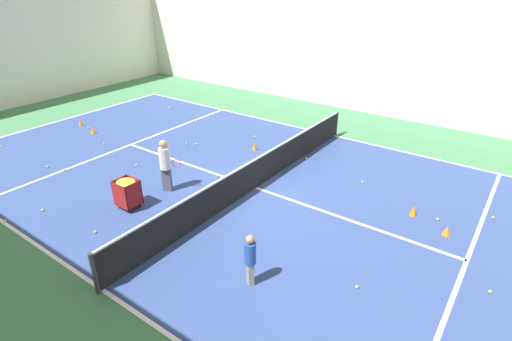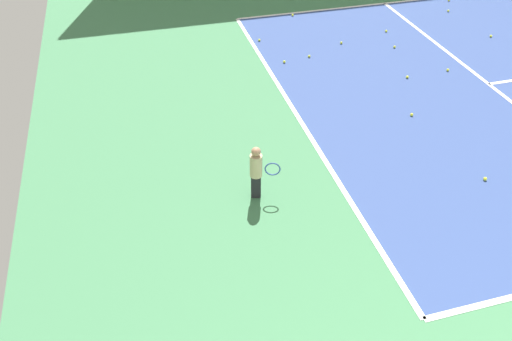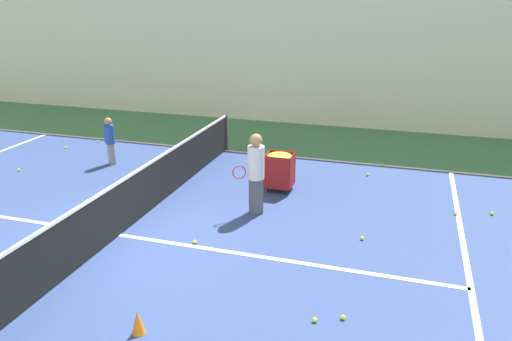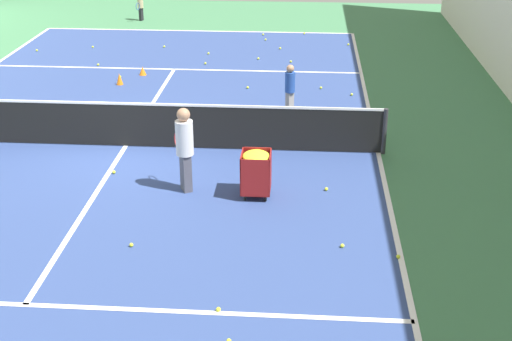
% 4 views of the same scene
% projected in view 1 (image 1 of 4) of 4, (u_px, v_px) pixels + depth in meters
% --- Properties ---
extents(ground_plane, '(33.98, 33.98, 0.00)m').
position_uv_depth(ground_plane, '(256.00, 188.00, 12.68)').
color(ground_plane, '#3D754C').
extents(court_playing_area, '(11.29, 22.40, 0.00)m').
position_uv_depth(court_playing_area, '(256.00, 188.00, 12.68)').
color(court_playing_area, navy).
rests_on(court_playing_area, ground).
extents(line_baseline_far, '(11.29, 0.10, 0.00)m').
position_uv_depth(line_baseline_far, '(61.00, 120.00, 18.55)').
color(line_baseline_far, white).
rests_on(line_baseline_far, ground).
extents(line_sideline_left, '(0.10, 22.40, 0.00)m').
position_uv_depth(line_sideline_left, '(103.00, 290.00, 8.57)').
color(line_sideline_left, white).
rests_on(line_sideline_left, ground).
extents(line_sideline_right, '(0.10, 22.40, 0.00)m').
position_uv_depth(line_sideline_right, '(334.00, 136.00, 16.78)').
color(line_sideline_right, white).
rests_on(line_sideline_right, ground).
extents(line_service_near, '(11.29, 0.10, 0.00)m').
position_uv_depth(line_service_near, '(467.00, 261.00, 9.44)').
color(line_service_near, white).
rests_on(line_service_near, ground).
extents(line_service_far, '(11.29, 0.10, 0.00)m').
position_uv_depth(line_service_far, '(131.00, 145.00, 15.91)').
color(line_service_far, white).
rests_on(line_service_far, ground).
extents(line_centre_service, '(0.10, 12.32, 0.00)m').
position_uv_depth(line_centre_service, '(256.00, 188.00, 12.68)').
color(line_centre_service, white).
rests_on(line_centre_service, ground).
extents(hall_enclosure_right, '(0.15, 30.28, 6.49)m').
position_uv_depth(hall_enclosure_right, '(378.00, 44.00, 18.17)').
color(hall_enclosure_right, silver).
rests_on(hall_enclosure_right, ground).
extents(hall_enclosure_far, '(18.87, 0.15, 6.49)m').
position_uv_depth(hall_enclosure_far, '(2.00, 41.00, 19.15)').
color(hall_enclosure_far, silver).
rests_on(hall_enclosure_far, ground).
extents(tennis_net, '(11.59, 0.10, 1.03)m').
position_uv_depth(tennis_net, '(256.00, 173.00, 12.44)').
color(tennis_net, '#2D2D33').
rests_on(tennis_net, ground).
extents(coach_at_net, '(0.51, 0.65, 1.70)m').
position_uv_depth(coach_at_net, '(165.00, 162.00, 12.12)').
color(coach_at_net, '#4C4C56').
rests_on(coach_at_net, ground).
extents(child_midcourt, '(0.35, 0.35, 1.27)m').
position_uv_depth(child_midcourt, '(250.00, 257.00, 8.44)').
color(child_midcourt, gray).
rests_on(child_midcourt, ground).
extents(ball_cart, '(0.56, 0.62, 0.90)m').
position_uv_depth(ball_cart, '(127.00, 188.00, 11.33)').
color(ball_cart, maroon).
rests_on(ball_cart, ground).
extents(training_cone_0, '(0.18, 0.18, 0.34)m').
position_uv_depth(training_cone_0, '(80.00, 122.00, 17.83)').
color(training_cone_0, orange).
rests_on(training_cone_0, ground).
extents(training_cone_1, '(0.21, 0.21, 0.25)m').
position_uv_depth(training_cone_1, '(447.00, 231.00, 10.33)').
color(training_cone_1, orange).
rests_on(training_cone_1, ground).
extents(training_cone_2, '(0.18, 0.18, 0.34)m').
position_uv_depth(training_cone_2, '(255.00, 146.00, 15.34)').
color(training_cone_2, orange).
rests_on(training_cone_2, ground).
extents(training_cone_3, '(0.22, 0.22, 0.30)m').
position_uv_depth(training_cone_3, '(93.00, 130.00, 16.94)').
color(training_cone_3, orange).
rests_on(training_cone_3, ground).
extents(training_cone_4, '(0.19, 0.19, 0.33)m').
position_uv_depth(training_cone_4, '(414.00, 211.00, 11.15)').
color(training_cone_4, orange).
rests_on(training_cone_4, ground).
extents(tennis_ball_0, '(0.07, 0.07, 0.07)m').
position_uv_depth(tennis_ball_0, '(95.00, 232.00, 10.45)').
color(tennis_ball_0, yellow).
rests_on(tennis_ball_0, ground).
extents(tennis_ball_1, '(0.07, 0.07, 0.07)m').
position_uv_depth(tennis_ball_1, '(363.00, 182.00, 12.96)').
color(tennis_ball_1, yellow).
rests_on(tennis_ball_1, ground).
extents(tennis_ball_2, '(0.07, 0.07, 0.07)m').
position_uv_depth(tennis_ball_2, '(47.00, 167.00, 14.00)').
color(tennis_ball_2, yellow).
rests_on(tennis_ball_2, ground).
extents(tennis_ball_3, '(0.07, 0.07, 0.07)m').
position_uv_depth(tennis_ball_3, '(136.00, 165.00, 14.12)').
color(tennis_ball_3, yellow).
rests_on(tennis_ball_3, ground).
extents(tennis_ball_4, '(0.07, 0.07, 0.07)m').
position_uv_depth(tennis_ball_4, '(255.00, 137.00, 16.61)').
color(tennis_ball_4, yellow).
rests_on(tennis_ball_4, ground).
extents(tennis_ball_5, '(0.07, 0.07, 0.07)m').
position_uv_depth(tennis_ball_5, '(43.00, 210.00, 11.42)').
color(tennis_ball_5, yellow).
rests_on(tennis_ball_5, ground).
extents(tennis_ball_8, '(0.07, 0.07, 0.07)m').
position_uv_depth(tennis_ball_8, '(357.00, 287.00, 8.61)').
color(tennis_ball_8, yellow).
rests_on(tennis_ball_8, ground).
extents(tennis_ball_9, '(0.07, 0.07, 0.07)m').
position_uv_depth(tennis_ball_9, '(5.00, 221.00, 10.92)').
color(tennis_ball_9, yellow).
rests_on(tennis_ball_9, ground).
extents(tennis_ball_11, '(0.07, 0.07, 0.07)m').
position_uv_depth(tennis_ball_11, '(65.00, 170.00, 13.80)').
color(tennis_ball_11, yellow).
rests_on(tennis_ball_11, ground).
extents(tennis_ball_13, '(0.07, 0.07, 0.07)m').
position_uv_depth(tennis_ball_13, '(192.00, 113.00, 19.46)').
color(tennis_ball_13, yellow).
rests_on(tennis_ball_13, ground).
extents(tennis_ball_15, '(0.07, 0.07, 0.07)m').
position_uv_depth(tennis_ball_15, '(291.00, 139.00, 16.38)').
color(tennis_ball_15, yellow).
rests_on(tennis_ball_15, ground).
extents(tennis_ball_16, '(0.07, 0.07, 0.07)m').
position_uv_depth(tennis_ball_16, '(438.00, 219.00, 10.99)').
color(tennis_ball_16, yellow).
rests_on(tennis_ball_16, ground).
extents(tennis_ball_17, '(0.07, 0.07, 0.07)m').
position_uv_depth(tennis_ball_17, '(99.00, 111.00, 19.70)').
color(tennis_ball_17, yellow).
rests_on(tennis_ball_17, ground).
extents(tennis_ball_18, '(0.07, 0.07, 0.07)m').
position_uv_depth(tennis_ball_18, '(218.00, 176.00, 13.36)').
color(tennis_ball_18, yellow).
rests_on(tennis_ball_18, ground).
extents(tennis_ball_19, '(0.07, 0.07, 0.07)m').
position_uv_depth(tennis_ball_19, '(490.00, 292.00, 8.48)').
color(tennis_ball_19, yellow).
rests_on(tennis_ball_19, ground).
extents(tennis_ball_21, '(0.07, 0.07, 0.07)m').
position_uv_depth(tennis_ball_21, '(493.00, 217.00, 11.07)').
color(tennis_ball_21, yellow).
rests_on(tennis_ball_21, ground).
extents(tennis_ball_22, '(0.07, 0.07, 0.07)m').
position_uv_depth(tennis_ball_22, '(89.00, 128.00, 17.58)').
color(tennis_ball_22, yellow).
rests_on(tennis_ball_22, ground).
extents(tennis_ball_24, '(0.07, 0.07, 0.07)m').
position_uv_depth(tennis_ball_24, '(196.00, 120.00, 18.45)').
color(tennis_ball_24, yellow).
rests_on(tennis_ball_24, ground).
extents(tennis_ball_27, '(0.07, 0.07, 0.07)m').
position_uv_depth(tennis_ball_27, '(306.00, 158.00, 14.62)').
color(tennis_ball_27, yellow).
rests_on(tennis_ball_27, ground).
extents(tennis_ball_28, '(0.07, 0.07, 0.07)m').
position_uv_depth(tennis_ball_28, '(196.00, 144.00, 15.87)').
color(tennis_ball_28, yellow).
rests_on(tennis_ball_28, ground).
extents(tennis_ball_30, '(0.07, 0.07, 0.07)m').
position_uv_depth(tennis_ball_30, '(169.00, 108.00, 20.19)').
color(tennis_ball_30, yellow).
rests_on(tennis_ball_30, ground).
extents(tennis_ball_32, '(0.07, 0.07, 0.07)m').
position_uv_depth(tennis_ball_32, '(187.00, 143.00, 15.94)').
color(tennis_ball_32, yellow).
rests_on(tennis_ball_32, ground).
extents(tennis_ball_33, '(0.07, 0.07, 0.07)m').
position_uv_depth(tennis_ball_33, '(104.00, 143.00, 15.96)').
color(tennis_ball_33, yellow).
rests_on(tennis_ball_33, ground).
extents(tennis_ball_35, '(0.07, 0.07, 0.07)m').
position_uv_depth(tennis_ball_35, '(0.00, 146.00, 15.65)').
color(tennis_ball_35, yellow).
rests_on(tennis_ball_35, ground).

